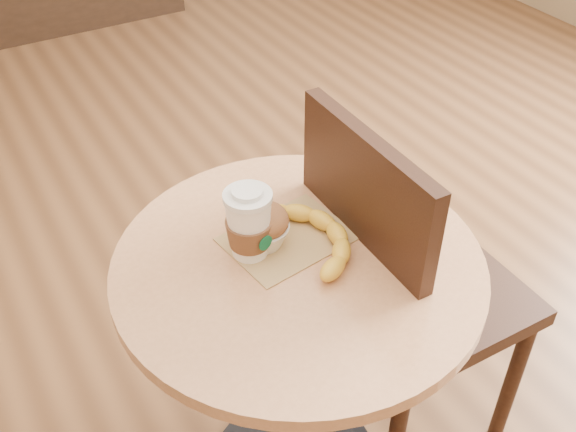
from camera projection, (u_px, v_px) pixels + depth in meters
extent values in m
cylinder|color=black|center=(297.00, 380.00, 1.53)|extent=(0.07, 0.07, 0.72)
cylinder|color=tan|center=(298.00, 265.00, 1.31)|extent=(0.72, 0.72, 0.03)
cube|color=black|center=(422.00, 292.00, 1.60)|extent=(0.44, 0.44, 0.04)
cylinder|color=black|center=(513.00, 380.00, 1.70)|extent=(0.04, 0.04, 0.48)
cylinder|color=black|center=(422.00, 290.00, 1.95)|extent=(0.04, 0.04, 0.48)
cylinder|color=black|center=(313.00, 338.00, 1.81)|extent=(0.04, 0.04, 0.48)
cube|color=black|center=(362.00, 232.00, 1.36)|extent=(0.04, 0.41, 0.45)
cube|color=#AB8652|center=(288.00, 238.00, 1.34)|extent=(0.26, 0.21, 0.00)
cylinder|color=white|center=(248.00, 197.00, 1.23)|extent=(0.09, 0.09, 0.01)
cylinder|color=white|center=(247.00, 192.00, 1.22)|extent=(0.06, 0.06, 0.01)
cylinder|color=#085330|center=(266.00, 243.00, 1.25)|extent=(0.03, 0.01, 0.03)
ellipsoid|color=brown|center=(263.00, 220.00, 1.29)|extent=(0.10, 0.10, 0.06)
ellipsoid|color=beige|center=(263.00, 212.00, 1.28)|extent=(0.04, 0.04, 0.02)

